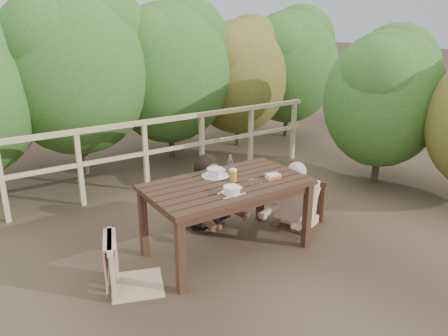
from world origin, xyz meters
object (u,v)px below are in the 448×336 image
chair_left (134,239)px  butter_tub (273,177)px  soup_far (215,173)px  chair_far (199,188)px  table (227,218)px  bottle (230,166)px  woman (197,169)px  soup_near (232,191)px  chair_right (300,186)px  tumbler (251,183)px  diner_right (303,171)px  beer_glass (233,176)px

chair_left → butter_tub: (1.50, -0.07, 0.30)m
chair_left → soup_far: chair_left is taller
butter_tub → chair_far: bearing=122.5°
table → bottle: 0.53m
woman → chair_far: bearing=82.9°
table → soup_near: (-0.13, -0.27, 0.42)m
chair_right → tumbler: bearing=-94.5°
chair_left → soup_near: bearing=-81.7°
table → bottle: bottle is taller
woman → soup_far: size_ratio=4.74×
table → tumbler: 0.48m
butter_tub → tumbler: bearing=-164.6°
table → soup_near: soup_near is taller
bottle → butter_tub: (0.32, -0.30, -0.09)m
woman → diner_right: (0.99, -0.68, -0.01)m
table → soup_far: size_ratio=5.68×
table → butter_tub: bearing=-18.9°
woman → table: bearing=76.4°
diner_right → beer_glass: diner_right is taller
chair_far → chair_right: (0.96, -0.66, 0.04)m
chair_far → soup_far: chair_far is taller
chair_right → butter_tub: chair_right is taller
chair_far → soup_near: 1.06m
table → butter_tub: butter_tub is taller
soup_near → butter_tub: bearing=10.9°
table → chair_far: (0.08, 0.71, 0.07)m
chair_right → butter_tub: bearing=-90.3°
chair_far → woman: woman is taller
table → woman: size_ratio=1.20×
chair_right → woman: size_ratio=0.72×
diner_right → soup_far: 1.09m
diner_right → butter_tub: 0.66m
chair_far → chair_right: bearing=-41.7°
chair_far → bottle: (0.05, -0.57, 0.42)m
soup_far → chair_left: bearing=-163.3°
beer_glass → butter_tub: beer_glass is taller
soup_near → bottle: 0.50m
bottle → tumbler: bottle is taller
soup_near → beer_glass: 0.33m
chair_right → bottle: bottle is taller
soup_far → butter_tub: (0.45, -0.39, -0.02)m
table → soup_near: bearing=-115.1°
chair_left → chair_right: chair_right is taller
butter_tub → diner_right: bearing=27.5°
diner_right → beer_glass: (-1.00, -0.05, 0.16)m
butter_tub → table: bearing=170.1°
chair_left → bottle: bearing=-59.3°
table → beer_glass: 0.45m
chair_right → woman: (-0.96, 0.68, 0.19)m
chair_left → tumbler: (1.20, -0.11, 0.31)m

